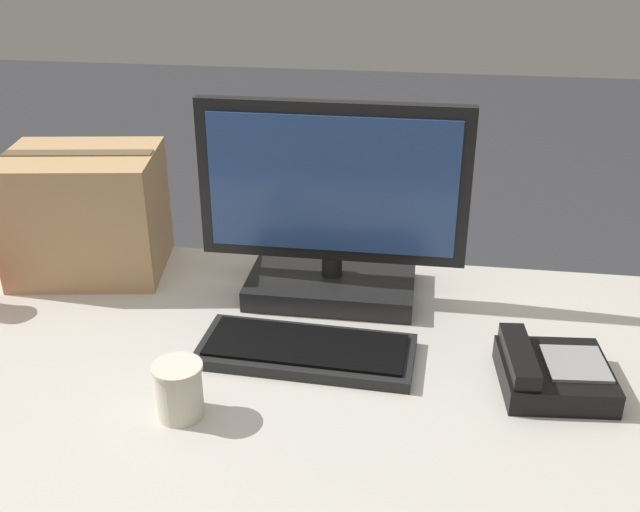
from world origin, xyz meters
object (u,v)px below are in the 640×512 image
desk_phone (551,372)px  cardboard_box (87,213)px  paper_cup_right (179,390)px  monitor (332,223)px  keyboard (306,350)px

desk_phone → cardboard_box: 1.05m
cardboard_box → paper_cup_right: bearing=-53.3°
monitor → keyboard: 0.30m
monitor → paper_cup_right: size_ratio=5.70×
monitor → cardboard_box: 0.57m
monitor → keyboard: (-0.01, -0.26, -0.15)m
monitor → cardboard_box: bearing=176.1°
keyboard → desk_phone: size_ratio=2.05×
desk_phone → monitor: bearing=141.2°
monitor → cardboard_box: (-0.56, 0.04, -0.03)m
desk_phone → cardboard_box: (-0.99, 0.33, 0.11)m
paper_cup_right → desk_phone: bearing=15.6°
keyboard → cardboard_box: (-0.55, 0.29, 0.13)m
keyboard → paper_cup_right: paper_cup_right is taller
paper_cup_right → cardboard_box: bearing=126.7°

